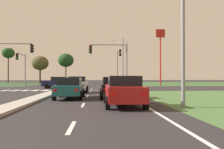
{
  "coord_description": "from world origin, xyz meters",
  "views": [
    {
      "loc": [
        4.3,
        -4.08,
        1.54
      ],
      "look_at": [
        6.41,
        31.52,
        1.94
      ],
      "focal_mm": 39.0,
      "sensor_mm": 36.0,
      "label": 1
    }
  ],
  "objects_px": {
    "street_lamp_near": "(180,0)",
    "treeline_fourth": "(66,60)",
    "fastfood_pole_sign": "(160,44)",
    "treeline_third": "(40,63)",
    "car_silver_second": "(70,80)",
    "car_red_fifth": "(124,91)",
    "traffic_signal_far_left": "(22,64)",
    "traffic_signal_near_right": "(113,58)",
    "street_lamp_third": "(122,59)",
    "car_white_seventh": "(78,84)",
    "car_black_fourth": "(114,87)",
    "car_grey_sixth": "(64,81)",
    "traffic_signal_near_left": "(6,57)",
    "traffic_signal_far_right": "(118,61)",
    "car_teal_third": "(70,88)",
    "treeline_second": "(8,53)",
    "car_navy_near": "(58,82)"
  },
  "relations": [
    {
      "from": "traffic_signal_far_right",
      "to": "treeline_fourth",
      "type": "bearing_deg",
      "value": 113.98
    },
    {
      "from": "car_grey_sixth",
      "to": "street_lamp_third",
      "type": "bearing_deg",
      "value": 152.39
    },
    {
      "from": "traffic_signal_near_right",
      "to": "traffic_signal_far_right",
      "type": "distance_m",
      "value": 11.3
    },
    {
      "from": "car_silver_second",
      "to": "car_grey_sixth",
      "type": "xyz_separation_m",
      "value": [
        -0.12,
        -9.77,
        0.02
      ]
    },
    {
      "from": "car_red_fifth",
      "to": "treeline_third",
      "type": "height_order",
      "value": "treeline_third"
    },
    {
      "from": "traffic_signal_near_right",
      "to": "street_lamp_near",
      "type": "xyz_separation_m",
      "value": [
        2.6,
        -15.1,
        1.82
      ]
    },
    {
      "from": "car_teal_third",
      "to": "treeline_third",
      "type": "xyz_separation_m",
      "value": [
        -13.73,
        49.81,
        4.63
      ]
    },
    {
      "from": "car_grey_sixth",
      "to": "traffic_signal_far_left",
      "type": "xyz_separation_m",
      "value": [
        -5.32,
        -8.84,
        2.88
      ]
    },
    {
      "from": "car_silver_second",
      "to": "car_teal_third",
      "type": "height_order",
      "value": "car_silver_second"
    },
    {
      "from": "car_white_seventh",
      "to": "treeline_third",
      "type": "relative_size",
      "value": 0.57
    },
    {
      "from": "car_white_seventh",
      "to": "traffic_signal_near_left",
      "type": "distance_m",
      "value": 9.04
    },
    {
      "from": "street_lamp_near",
      "to": "treeline_fourth",
      "type": "distance_m",
      "value": 54.15
    },
    {
      "from": "car_black_fourth",
      "to": "treeline_second",
      "type": "bearing_deg",
      "value": 117.75
    },
    {
      "from": "car_silver_second",
      "to": "traffic_signal_far_left",
      "type": "bearing_deg",
      "value": 73.72
    },
    {
      "from": "car_white_seventh",
      "to": "car_red_fifth",
      "type": "bearing_deg",
      "value": -73.93
    },
    {
      "from": "traffic_signal_far_left",
      "to": "treeline_fourth",
      "type": "height_order",
      "value": "treeline_fourth"
    },
    {
      "from": "car_white_seventh",
      "to": "traffic_signal_far_right",
      "type": "xyz_separation_m",
      "value": [
        5.31,
        13.89,
        3.28
      ]
    },
    {
      "from": "car_black_fourth",
      "to": "street_lamp_near",
      "type": "height_order",
      "value": "street_lamp_near"
    },
    {
      "from": "car_red_fifth",
      "to": "street_lamp_near",
      "type": "height_order",
      "value": "street_lamp_near"
    },
    {
      "from": "car_white_seventh",
      "to": "treeline_second",
      "type": "distance_m",
      "value": 45.65
    },
    {
      "from": "street_lamp_near",
      "to": "traffic_signal_far_left",
      "type": "bearing_deg",
      "value": 121.24
    },
    {
      "from": "fastfood_pole_sign",
      "to": "street_lamp_near",
      "type": "bearing_deg",
      "value": -103.07
    },
    {
      "from": "car_teal_third",
      "to": "car_black_fourth",
      "type": "relative_size",
      "value": 1.01
    },
    {
      "from": "car_white_seventh",
      "to": "street_lamp_near",
      "type": "distance_m",
      "value": 14.7
    },
    {
      "from": "street_lamp_third",
      "to": "car_grey_sixth",
      "type": "bearing_deg",
      "value": 152.39
    },
    {
      "from": "fastfood_pole_sign",
      "to": "treeline_fourth",
      "type": "bearing_deg",
      "value": 141.13
    },
    {
      "from": "traffic_signal_near_right",
      "to": "traffic_signal_far_left",
      "type": "distance_m",
      "value": 17.88
    },
    {
      "from": "fastfood_pole_sign",
      "to": "treeline_third",
      "type": "distance_m",
      "value": 34.5
    },
    {
      "from": "fastfood_pole_sign",
      "to": "traffic_signal_near_right",
      "type": "bearing_deg",
      "value": -117.87
    },
    {
      "from": "car_red_fifth",
      "to": "traffic_signal_near_left",
      "type": "height_order",
      "value": "traffic_signal_near_left"
    },
    {
      "from": "car_navy_near",
      "to": "treeline_second",
      "type": "relative_size",
      "value": 0.46
    },
    {
      "from": "car_silver_second",
      "to": "fastfood_pole_sign",
      "type": "distance_m",
      "value": 22.59
    },
    {
      "from": "car_white_seventh",
      "to": "car_teal_third",
      "type": "bearing_deg",
      "value": -89.96
    },
    {
      "from": "car_red_fifth",
      "to": "car_white_seventh",
      "type": "bearing_deg",
      "value": 106.07
    },
    {
      "from": "fastfood_pole_sign",
      "to": "treeline_third",
      "type": "xyz_separation_m",
      "value": [
        -28.33,
        19.48,
        -2.78
      ]
    },
    {
      "from": "traffic_signal_near_right",
      "to": "street_lamp_third",
      "type": "distance_m",
      "value": 15.04
    },
    {
      "from": "treeline_second",
      "to": "treeline_third",
      "type": "bearing_deg",
      "value": 21.57
    },
    {
      "from": "car_white_seventh",
      "to": "traffic_signal_near_right",
      "type": "height_order",
      "value": "traffic_signal_near_right"
    },
    {
      "from": "car_red_fifth",
      "to": "treeline_third",
      "type": "relative_size",
      "value": 0.61
    },
    {
      "from": "street_lamp_near",
      "to": "fastfood_pole_sign",
      "type": "distance_m",
      "value": 36.74
    },
    {
      "from": "car_black_fourth",
      "to": "car_grey_sixth",
      "type": "bearing_deg",
      "value": 104.69
    },
    {
      "from": "car_red_fifth",
      "to": "treeline_second",
      "type": "distance_m",
      "value": 57.65
    },
    {
      "from": "car_red_fifth",
      "to": "traffic_signal_near_right",
      "type": "height_order",
      "value": "traffic_signal_near_right"
    },
    {
      "from": "car_grey_sixth",
      "to": "treeline_second",
      "type": "xyz_separation_m",
      "value": [
        -16.62,
        16.68,
        6.97
      ]
    },
    {
      "from": "car_grey_sixth",
      "to": "traffic_signal_near_left",
      "type": "height_order",
      "value": "traffic_signal_near_left"
    },
    {
      "from": "car_navy_near",
      "to": "traffic_signal_far_right",
      "type": "relative_size",
      "value": 0.72
    },
    {
      "from": "car_black_fourth",
      "to": "treeline_second",
      "type": "xyz_separation_m",
      "value": [
        -24.41,
        46.41,
        6.98
      ]
    },
    {
      "from": "car_navy_near",
      "to": "treeline_fourth",
      "type": "height_order",
      "value": "treeline_fourth"
    },
    {
      "from": "traffic_signal_near_left",
      "to": "treeline_third",
      "type": "height_order",
      "value": "treeline_third"
    },
    {
      "from": "treeline_fourth",
      "to": "street_lamp_near",
      "type": "bearing_deg",
      "value": -76.41
    }
  ]
}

